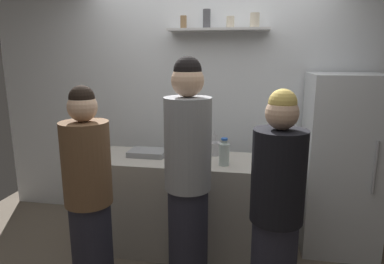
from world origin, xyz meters
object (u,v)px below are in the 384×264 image
at_px(refrigerator, 341,164).
at_px(wine_bottle_dark_glass, 270,150).
at_px(person_brown_jacket, 89,198).
at_px(person_blonde, 276,215).
at_px(wine_bottle_pale_glass, 192,141).
at_px(baking_pan, 148,153).
at_px(wine_bottle_green_glass, 187,143).
at_px(person_grey_hoodie, 188,181).
at_px(water_bottle_plastic, 224,153).
at_px(utensil_holder, 215,149).

distance_m(refrigerator, wine_bottle_dark_glass, 0.73).
relative_size(refrigerator, person_brown_jacket, 1.03).
bearing_deg(person_blonde, wine_bottle_pale_glass, -34.49).
height_order(baking_pan, wine_bottle_pale_glass, wine_bottle_pale_glass).
bearing_deg(wine_bottle_green_glass, person_grey_hoodie, -78.04).
bearing_deg(water_bottle_plastic, person_blonde, -59.36).
distance_m(utensil_holder, water_bottle_plastic, 0.31).
height_order(baking_pan, person_brown_jacket, person_brown_jacket).
bearing_deg(baking_pan, person_brown_jacket, -103.13).
relative_size(person_blonde, person_brown_jacket, 1.00).
height_order(baking_pan, water_bottle_plastic, water_bottle_plastic).
relative_size(utensil_holder, person_grey_hoodie, 0.13).
bearing_deg(wine_bottle_dark_glass, person_grey_hoodie, -134.18).
height_order(wine_bottle_green_glass, person_brown_jacket, person_brown_jacket).
xyz_separation_m(wine_bottle_green_glass, person_blonde, (0.76, -0.85, -0.23)).
xyz_separation_m(refrigerator, wine_bottle_dark_glass, (-0.66, -0.26, 0.17)).
bearing_deg(refrigerator, wine_bottle_dark_glass, -158.56).
distance_m(wine_bottle_green_glass, water_bottle_plastic, 0.40).
distance_m(baking_pan, utensil_holder, 0.63).
bearing_deg(water_bottle_plastic, wine_bottle_pale_glass, 136.95).
bearing_deg(water_bottle_plastic, baking_pan, 167.18).
bearing_deg(wine_bottle_green_glass, baking_pan, -178.09).
xyz_separation_m(baking_pan, wine_bottle_dark_glass, (1.11, -0.00, 0.09)).
bearing_deg(wine_bottle_pale_glass, utensil_holder, -7.10).
distance_m(baking_pan, wine_bottle_pale_glass, 0.43).
bearing_deg(water_bottle_plastic, person_grey_hoodie, -115.66).
relative_size(baking_pan, wine_bottle_green_glass, 1.02).
relative_size(wine_bottle_green_glass, water_bottle_plastic, 1.41).
bearing_deg(refrigerator, wine_bottle_pale_glass, -175.45).
bearing_deg(baking_pan, utensil_holder, 11.04).
bearing_deg(person_blonde, refrigerator, -101.60).
distance_m(wine_bottle_dark_glass, person_blonde, 0.86).
bearing_deg(utensil_holder, wine_bottle_pale_glass, 172.90).
bearing_deg(person_grey_hoodie, wine_bottle_dark_glass, 137.53).
bearing_deg(water_bottle_plastic, refrigerator, 22.04).
distance_m(utensil_holder, person_blonde, 1.10).
relative_size(refrigerator, utensil_holder, 7.31).
relative_size(wine_bottle_dark_glass, person_blonde, 0.18).
xyz_separation_m(wine_bottle_pale_glass, wine_bottle_dark_glass, (0.72, -0.15, -0.01)).
height_order(wine_bottle_pale_glass, wine_bottle_dark_glass, wine_bottle_pale_glass).
xyz_separation_m(wine_bottle_pale_glass, person_grey_hoodie, (0.11, -0.78, -0.11)).
bearing_deg(baking_pan, wine_bottle_pale_glass, 20.72).
bearing_deg(wine_bottle_pale_glass, wine_bottle_green_glass, -99.42).
height_order(wine_bottle_dark_glass, wine_bottle_green_glass, wine_bottle_green_glass).
distance_m(refrigerator, person_blonde, 1.27).
xyz_separation_m(utensil_holder, wine_bottle_dark_glass, (0.50, -0.12, 0.05)).
distance_m(refrigerator, water_bottle_plastic, 1.14).
bearing_deg(person_grey_hoodie, refrigerator, 126.66).
height_order(baking_pan, wine_bottle_green_glass, wine_bottle_green_glass).
height_order(wine_bottle_dark_glass, person_grey_hoodie, person_grey_hoodie).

